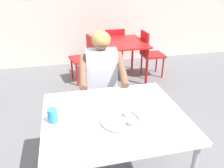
% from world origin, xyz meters
% --- Properties ---
extents(table_foreground, '(1.12, 0.96, 0.75)m').
position_xyz_m(table_foreground, '(-0.06, 0.03, 0.68)').
color(table_foreground, silver).
rests_on(table_foreground, ground).
extents(thali_tray, '(0.31, 0.31, 0.03)m').
position_xyz_m(thali_tray, '(-0.03, -0.07, 0.77)').
color(thali_tray, '#B7BABF').
rests_on(thali_tray, table_foreground).
extents(drinking_cup, '(0.07, 0.07, 0.11)m').
position_xyz_m(drinking_cup, '(-0.53, 0.04, 0.81)').
color(drinking_cup, '#338CBF').
rests_on(drinking_cup, table_foreground).
extents(chair_foreground, '(0.46, 0.47, 0.81)m').
position_xyz_m(chair_foreground, '(0.00, 0.99, 0.48)').
color(chair_foreground, red).
rests_on(chair_foreground, ground).
extents(diner_foreground, '(0.53, 0.58, 1.24)m').
position_xyz_m(diner_foreground, '(-0.01, 0.77, 0.74)').
color(diner_foreground, black).
rests_on(diner_foreground, ground).
extents(table_background_red, '(0.90, 0.92, 0.70)m').
position_xyz_m(table_background_red, '(0.59, 2.33, 0.63)').
color(table_background_red, red).
rests_on(table_background_red, ground).
extents(chair_red_left, '(0.47, 0.49, 0.81)m').
position_xyz_m(chair_red_left, '(-0.01, 2.39, 0.48)').
color(chair_red_left, red).
rests_on(chair_red_left, ground).
extents(chair_red_right, '(0.40, 0.39, 0.86)m').
position_xyz_m(chair_red_right, '(1.17, 2.32, 0.49)').
color(chair_red_right, red).
rests_on(chair_red_right, ground).
extents(chair_red_far, '(0.44, 0.42, 0.82)m').
position_xyz_m(chair_red_far, '(0.63, 2.93, 0.48)').
color(chair_red_far, red).
rests_on(chair_red_far, ground).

